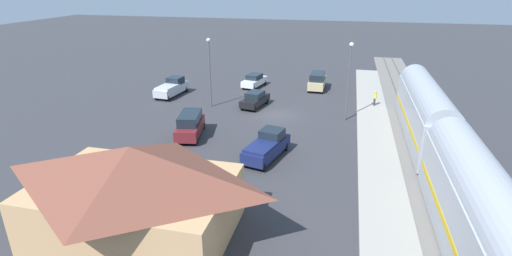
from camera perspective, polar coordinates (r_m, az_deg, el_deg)
name	(u,v)px	position (r m, az deg, el deg)	size (l,w,h in m)	color
ground_plane	(277,114)	(41.53, 3.07, 2.01)	(200.00, 200.00, 0.00)	#38383D
railway_track	(415,124)	(41.52, 22.42, 0.50)	(4.80, 70.00, 0.30)	slate
platform	(373,121)	(41.01, 16.94, 1.05)	(3.20, 46.00, 0.30)	#A8A399
passenger_train	(445,146)	(29.73, 26.15, -2.41)	(2.93, 32.86, 4.98)	#ADB2BC
station_building	(134,189)	(22.66, -17.60, -8.59)	(11.54, 7.92, 5.37)	tan
pedestrian_on_platform	(375,97)	(45.19, 17.18, 4.39)	(0.36, 0.36, 1.71)	#333338
sedan_white	(254,80)	(52.04, -0.25, 7.05)	(2.73, 4.78, 1.74)	white
pickup_navy	(267,146)	(31.23, 1.65, -2.66)	(3.18, 5.71, 2.14)	navy
suv_tan	(317,81)	(51.45, 9.05, 6.93)	(2.05, 4.94, 2.22)	#C6B284
pickup_silver	(172,87)	(49.18, -12.33, 5.88)	(2.48, 5.57, 2.14)	silver
suv_maroon	(190,125)	(35.85, -9.75, 0.48)	(2.90, 5.19, 2.22)	maroon
sedan_black	(255,99)	(43.82, -0.16, 4.29)	(2.68, 4.77, 1.74)	black
light_pole_near_platform	(349,73)	(39.52, 13.62, 7.98)	(0.44, 0.44, 7.96)	#515156
light_pole_lot_center	(209,64)	(43.15, -6.91, 9.33)	(0.44, 0.44, 7.72)	#515156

